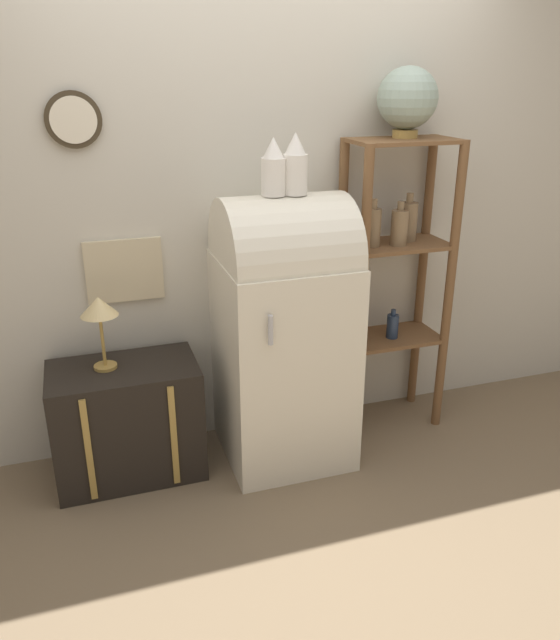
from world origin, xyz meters
TOP-DOWN VIEW (x-y plane):
  - ground_plane at (0.00, 0.00)m, footprint 12.00×12.00m
  - wall_back at (-0.00, 0.57)m, footprint 7.00×0.09m
  - refrigerator at (-0.00, 0.24)m, footprint 0.62×0.65m
  - suitcase_trunk at (-0.80, 0.30)m, footprint 0.71×0.43m
  - shelf_unit at (0.67, 0.36)m, footprint 0.57×0.34m
  - globe at (0.70, 0.40)m, footprint 0.30×0.30m
  - vase_left at (-0.05, 0.23)m, footprint 0.11×0.11m
  - vase_center at (0.05, 0.23)m, footprint 0.11×0.11m
  - desk_lamp at (-0.88, 0.32)m, footprint 0.18×0.18m

SIDE VIEW (x-z plane):
  - ground_plane at x=0.00m, z-range 0.00..0.00m
  - suitcase_trunk at x=-0.80m, z-range 0.00..0.59m
  - refrigerator at x=0.00m, z-range 0.03..1.42m
  - desk_lamp at x=-0.88m, z-range 0.70..1.06m
  - shelf_unit at x=0.67m, z-range 0.14..1.74m
  - wall_back at x=0.00m, z-range 0.00..2.70m
  - vase_left at x=-0.05m, z-range 1.38..1.64m
  - vase_center at x=0.05m, z-range 1.38..1.66m
  - globe at x=0.70m, z-range 1.62..1.96m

